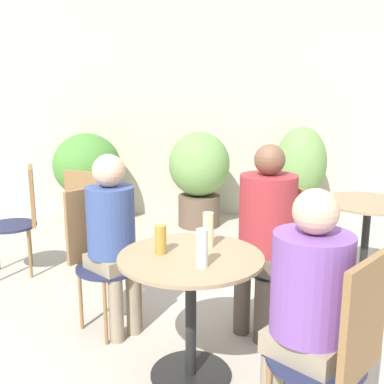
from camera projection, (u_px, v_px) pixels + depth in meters
The scene contains 18 objects.
ground_plane at pixel (202, 366), 2.57m from camera, with size 20.00×20.00×0.00m, color #B2A899.
storefront_wall at pixel (201, 95), 5.48m from camera, with size 10.00×0.06×3.00m.
cafe_table_near at pixel (191, 287), 2.38m from camera, with size 0.77×0.77×0.70m.
cafe_table_far at pixel (366, 225), 3.53m from camera, with size 0.73×0.73×0.70m.
bistro_chair_0 at pixel (340, 344), 1.81m from camera, with size 0.48×0.48×0.93m.
bistro_chair_1 at pixel (279, 246), 2.96m from camera, with size 0.48×0.48×0.93m.
bistro_chair_2 at pixel (99, 247), 2.94m from camera, with size 0.48×0.48×0.93m.
bistro_chair_3 at pixel (23, 212), 3.80m from camera, with size 0.46×0.45×0.93m.
bistro_chair_4 at pixel (92, 216), 3.68m from camera, with size 0.46×0.47×0.93m.
seated_person_0 at pixel (307, 298), 1.88m from camera, with size 0.42×0.42×1.16m.
seated_person_1 at pixel (266, 225), 2.81m from camera, with size 0.46×0.46×1.23m.
seated_person_2 at pixel (112, 229), 2.80m from camera, with size 0.38×0.38×1.17m.
beer_glass_0 at pixel (202, 248), 2.17m from camera, with size 0.06×0.06×0.19m.
beer_glass_1 at pixel (208, 230), 2.45m from camera, with size 0.06×0.06×0.20m.
beer_glass_2 at pixel (161, 239), 2.35m from camera, with size 0.06×0.06×0.15m.
potted_plant_0 at pixel (87, 170), 5.25m from camera, with size 0.78×0.78×1.07m.
potted_plant_1 at pixel (199, 173), 5.16m from camera, with size 0.70×0.70×1.10m.
potted_plant_2 at pixel (300, 172), 5.24m from camera, with size 0.58×0.58×1.15m.
Camera 1 is at (-0.02, -2.30, 1.54)m, focal length 42.00 mm.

